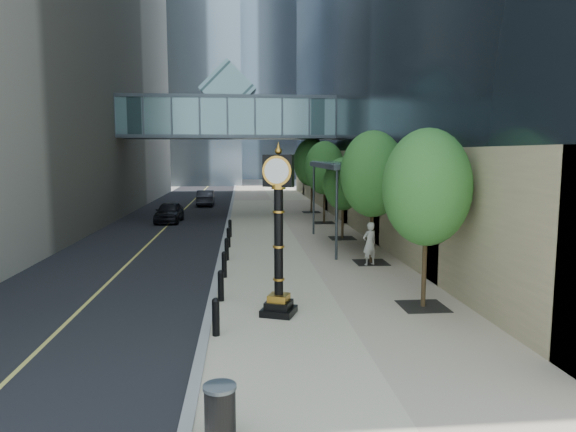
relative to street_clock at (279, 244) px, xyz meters
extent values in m
plane|color=gray|center=(0.94, -2.62, -2.19)|extent=(320.00, 320.00, 0.00)
cube|color=black|center=(-6.06, 37.38, -2.18)|extent=(8.00, 180.00, 0.02)
cube|color=#BCB090|center=(1.94, 37.38, -2.16)|extent=(8.00, 180.00, 0.06)
cube|color=gray|center=(-2.06, 37.38, -2.16)|extent=(0.25, 180.00, 0.07)
cube|color=#97ACBE|center=(-5.06, 117.38, 30.31)|extent=(22.00, 22.00, 65.00)
cube|color=slate|center=(-2.06, 25.38, 5.31)|extent=(17.00, 4.00, 3.00)
cube|color=#383F44|center=(-2.06, 25.38, 3.86)|extent=(17.00, 4.20, 0.25)
cube|color=#383F44|center=(-2.06, 25.38, 6.76)|extent=(17.00, 4.20, 0.25)
cube|color=slate|center=(-2.06, 25.38, 7.41)|extent=(4.24, 3.00, 4.24)
cube|color=#383F44|center=(4.44, 11.38, 2.01)|extent=(3.00, 8.00, 0.25)
cube|color=slate|center=(4.44, 11.38, 2.16)|extent=(2.80, 7.80, 0.06)
cylinder|color=#383F44|center=(3.14, 7.68, -0.09)|extent=(0.12, 0.12, 4.20)
cylinder|color=#383F44|center=(3.14, 15.08, -0.09)|extent=(0.12, 0.12, 4.20)
cylinder|color=black|center=(-1.76, -1.62, -1.68)|extent=(0.20, 0.20, 0.90)
cylinder|color=black|center=(-1.76, 1.58, -1.68)|extent=(0.20, 0.20, 0.90)
cylinder|color=black|center=(-1.76, 4.78, -1.68)|extent=(0.20, 0.20, 0.90)
cylinder|color=black|center=(-1.76, 7.98, -1.68)|extent=(0.20, 0.20, 0.90)
cylinder|color=black|center=(-1.76, 11.18, -1.68)|extent=(0.20, 0.20, 0.90)
cylinder|color=black|center=(-1.76, 14.38, -1.68)|extent=(0.20, 0.20, 0.90)
cube|color=black|center=(4.54, 0.38, -2.12)|extent=(1.40, 1.40, 0.02)
cylinder|color=#49391F|center=(4.54, 0.38, -0.67)|extent=(0.14, 0.14, 2.93)
ellipsoid|color=#296224|center=(4.54, 0.38, 1.59)|extent=(2.68, 2.68, 3.58)
cube|color=black|center=(4.54, 6.88, -2.12)|extent=(1.40, 1.40, 0.02)
cylinder|color=#49391F|center=(4.54, 6.88, -0.61)|extent=(0.14, 0.14, 3.04)
ellipsoid|color=#296224|center=(4.54, 6.88, 1.74)|extent=(2.79, 2.79, 3.72)
cube|color=black|center=(4.54, 13.38, -2.12)|extent=(1.40, 1.40, 0.02)
cylinder|color=#49391F|center=(4.54, 13.38, -0.93)|extent=(0.14, 0.14, 2.41)
ellipsoid|color=#296224|center=(4.54, 13.38, 0.94)|extent=(2.21, 2.21, 2.95)
cube|color=black|center=(4.54, 19.88, -2.12)|extent=(1.40, 1.40, 0.02)
cylinder|color=#49391F|center=(4.54, 19.88, -0.65)|extent=(0.14, 0.14, 2.97)
ellipsoid|color=#296224|center=(4.54, 19.88, 1.64)|extent=(2.72, 2.72, 3.63)
cube|color=black|center=(4.54, 26.38, -2.12)|extent=(1.40, 1.40, 0.02)
cylinder|color=#49391F|center=(4.54, 26.38, -0.54)|extent=(0.14, 0.14, 3.18)
ellipsoid|color=#296224|center=(4.54, 26.38, 1.91)|extent=(2.91, 2.91, 3.88)
cube|color=black|center=(0.00, 0.00, -2.03)|extent=(1.19, 1.19, 0.20)
cube|color=black|center=(0.00, 0.00, -1.83)|extent=(0.93, 0.93, 0.20)
cube|color=#C58929|center=(0.00, 0.00, -1.62)|extent=(0.73, 0.73, 0.20)
cylinder|color=black|center=(0.00, 0.00, 0.07)|extent=(0.27, 0.27, 3.18)
cube|color=black|center=(0.00, 0.00, 2.12)|extent=(0.92, 0.60, 0.92)
cylinder|color=white|center=(0.00, 0.18, 2.12)|extent=(0.68, 0.30, 0.72)
cylinder|color=white|center=(0.00, -0.18, 2.12)|extent=(0.68, 0.30, 0.72)
sphere|color=#C58929|center=(0.00, 0.00, 2.68)|extent=(0.20, 0.20, 0.20)
cylinder|color=black|center=(-1.44, -6.62, -1.68)|extent=(0.57, 0.57, 0.90)
imported|color=#B9B6A9|center=(4.33, 6.41, -1.20)|extent=(0.80, 0.67, 1.86)
imported|color=black|center=(-6.17, 21.58, -1.46)|extent=(1.79, 4.22, 1.42)
imported|color=black|center=(-4.42, 33.14, -1.46)|extent=(1.57, 4.32, 1.42)
camera|label=1|loc=(-1.04, -14.71, 2.61)|focal=32.00mm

